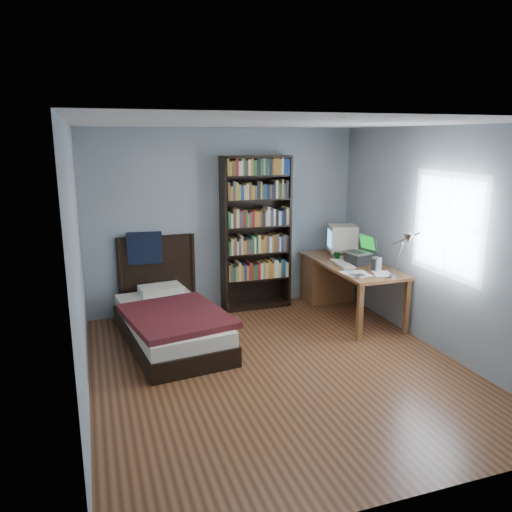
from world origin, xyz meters
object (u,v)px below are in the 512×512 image
object	(u,v)px
desk_lamp	(406,243)
speaker	(377,264)
crt_monitor	(341,238)
bed	(169,319)
keyboard	(342,264)
soda_can	(337,256)
laptop	(358,256)
bookshelf	(256,233)
desk	(333,276)

from	to	relation	value
desk_lamp	speaker	distance (m)	0.83
crt_monitor	bed	bearing A→B (deg)	-169.00
keyboard	soda_can	bearing A→B (deg)	85.02
desk_lamp	soda_can	xyz separation A→B (m)	(-0.11, 1.36, -0.45)
laptop	bed	xyz separation A→B (m)	(-2.53, 0.01, -0.58)
bookshelf	speaker	bearing A→B (deg)	-45.12
desk	laptop	world-z (taller)	laptop
desk_lamp	bed	world-z (taller)	desk_lamp
speaker	soda_can	xyz separation A→B (m)	(-0.20, 0.66, -0.03)
laptop	desk_lamp	xyz separation A→B (m)	(-0.06, -1.10, 0.40)
desk	speaker	distance (m)	1.04
bookshelf	bed	distance (m)	1.78
crt_monitor	laptop	bearing A→B (deg)	-91.05
soda_can	keyboard	bearing A→B (deg)	-100.95
crt_monitor	laptop	world-z (taller)	crt_monitor
crt_monitor	soda_can	world-z (taller)	crt_monitor
keyboard	bookshelf	distance (m)	1.26
speaker	soda_can	world-z (taller)	speaker
keyboard	bed	distance (m)	2.36
crt_monitor	desk	bearing A→B (deg)	139.99
bed	desk_lamp	bearing A→B (deg)	-24.13
crt_monitor	desk_lamp	bearing A→B (deg)	-92.55
crt_monitor	bed	distance (m)	2.68
crt_monitor	speaker	xyz separation A→B (m)	(0.03, -0.89, -0.16)
desk	keyboard	distance (m)	0.64
laptop	desk	bearing A→B (deg)	96.40
laptop	soda_can	xyz separation A→B (m)	(-0.17, 0.27, -0.05)
laptop	keyboard	distance (m)	0.24
crt_monitor	soda_can	xyz separation A→B (m)	(-0.18, -0.23, -0.19)
desk	bed	bearing A→B (deg)	-167.34
crt_monitor	desk_lamp	size ratio (longest dim) A/B	0.75
crt_monitor	bookshelf	world-z (taller)	bookshelf
bookshelf	desk_lamp	bearing A→B (deg)	-60.06
desk_lamp	soda_can	distance (m)	1.44
soda_can	bookshelf	world-z (taller)	bookshelf
crt_monitor	bed	world-z (taller)	crt_monitor
desk	crt_monitor	bearing A→B (deg)	-40.01
soda_can	desk	bearing A→B (deg)	69.77
desk_lamp	keyboard	world-z (taller)	desk_lamp
desk_lamp	soda_can	size ratio (longest dim) A/B	5.29
desk	keyboard	size ratio (longest dim) A/B	3.85
desk	bookshelf	xyz separation A→B (m)	(-1.10, 0.25, 0.65)
bed	speaker	bearing A→B (deg)	-8.82
keyboard	bed	size ratio (longest dim) A/B	0.21
keyboard	desk	bearing A→B (deg)	79.77
crt_monitor	speaker	size ratio (longest dim) A/B	2.67
desk	bookshelf	distance (m)	1.30
speaker	bookshelf	distance (m)	1.71
desk_lamp	bed	xyz separation A→B (m)	(-2.46, 1.10, -0.99)
crt_monitor	keyboard	size ratio (longest dim) A/B	1.06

